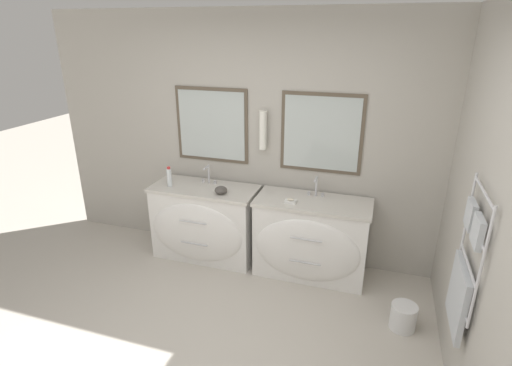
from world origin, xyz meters
name	(u,v)px	position (x,y,z in m)	size (l,w,h in m)	color
wall_back	(271,141)	(0.00, 2.03, 1.30)	(5.07, 0.16, 2.60)	#B2ADA3
wall_right	(480,207)	(1.76, 0.89, 1.29)	(0.13, 4.00, 2.60)	#B2ADA3
vanity_left	(205,222)	(-0.65, 1.69, 0.42)	(1.14, 0.57, 0.82)	white
vanity_right	(311,238)	(0.52, 1.69, 0.42)	(1.14, 0.57, 0.82)	white
faucet_left	(208,175)	(-0.65, 1.84, 0.92)	(0.17, 0.13, 0.21)	silver
faucet_right	(316,187)	(0.52, 1.84, 0.92)	(0.17, 0.13, 0.21)	silver
toiletry_bottle	(169,177)	(-1.02, 1.64, 0.92)	(0.05, 0.05, 0.22)	silver
amenity_bowl	(221,190)	(-0.41, 1.61, 0.86)	(0.13, 0.13, 0.08)	#4C4742
soap_dish	(290,201)	(0.32, 1.61, 0.84)	(0.11, 0.08, 0.04)	white
waste_bin	(403,316)	(1.43, 1.13, 0.12)	(0.22, 0.22, 0.23)	silver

